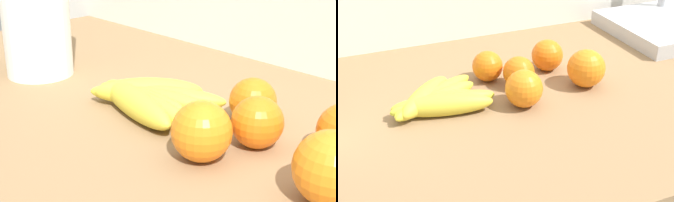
# 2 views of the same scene
# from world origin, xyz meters

# --- Properties ---
(wall_back) EXTENTS (2.37, 0.06, 1.30)m
(wall_back) POSITION_xyz_m (0.00, 0.39, 0.65)
(wall_back) COLOR silver
(wall_back) RESTS_ON ground
(banana_bunch) EXTENTS (0.21, 0.17, 0.04)m
(banana_bunch) POSITION_xyz_m (-0.35, 0.02, 0.92)
(banana_bunch) COLOR gold
(banana_bunch) RESTS_ON counter
(orange_right) EXTENTS (0.08, 0.08, 0.08)m
(orange_right) POSITION_xyz_m (-0.18, -0.03, 0.94)
(orange_right) COLOR orange
(orange_right) RESTS_ON counter
(orange_far_right) EXTENTS (0.08, 0.08, 0.08)m
(orange_far_right) POSITION_xyz_m (-0.03, 0.00, 0.94)
(orange_far_right) COLOR orange
(orange_far_right) RESTS_ON counter
(orange_back_right) EXTENTS (0.07, 0.07, 0.07)m
(orange_back_right) POSITION_xyz_m (-0.16, 0.05, 0.93)
(orange_back_right) COLOR orange
(orange_back_right) RESTS_ON counter
(orange_front) EXTENTS (0.07, 0.07, 0.07)m
(orange_front) POSITION_xyz_m (-0.07, 0.10, 0.94)
(orange_front) COLOR orange
(orange_front) RESTS_ON counter
(orange_back_left) EXTENTS (0.07, 0.07, 0.07)m
(orange_back_left) POSITION_xyz_m (-0.21, 0.11, 0.93)
(orange_back_left) COLOR orange
(orange_back_left) RESTS_ON counter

